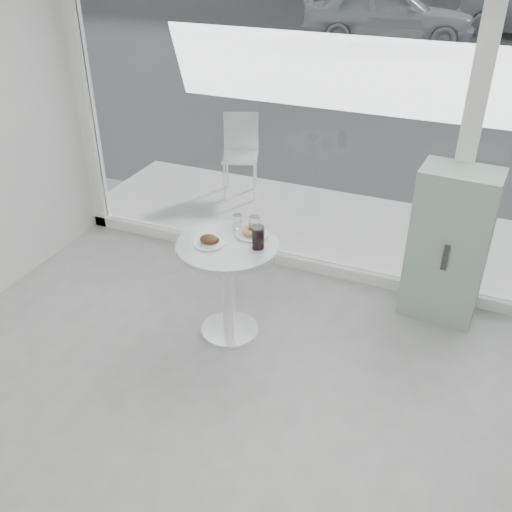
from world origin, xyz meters
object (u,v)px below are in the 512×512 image
at_px(plate_fritter, 210,241).
at_px(water_tumbler_a, 237,222).
at_px(mint_cabinet, 449,245).
at_px(water_tumbler_b, 255,226).
at_px(cola_glass, 258,238).
at_px(main_table, 228,270).
at_px(plate_donut, 252,233).
at_px(car_white, 388,14).
at_px(patio_chair, 241,149).

height_order(plate_fritter, water_tumbler_a, water_tumbler_a).
bearing_deg(mint_cabinet, water_tumbler_a, -151.36).
distance_m(water_tumbler_b, cola_glass, 0.21).
xyz_separation_m(main_table, mint_cabinet, (1.41, 0.88, 0.05)).
distance_m(main_table, plate_donut, 0.32).
distance_m(main_table, water_tumbler_a, 0.36).
height_order(water_tumbler_a, cola_glass, cola_glass).
bearing_deg(plate_fritter, mint_cabinet, 31.67).
bearing_deg(water_tumbler_a, car_white, 96.17).
relative_size(mint_cabinet, cola_glass, 7.38).
relative_size(mint_cabinet, patio_chair, 1.39).
bearing_deg(cola_glass, plate_donut, 126.65).
xyz_separation_m(patio_chair, water_tumbler_a, (0.89, -2.05, 0.27)).
distance_m(main_table, cola_glass, 0.37).
distance_m(main_table, water_tumbler_b, 0.37).
distance_m(patio_chair, plate_fritter, 2.49).
xyz_separation_m(patio_chair, cola_glass, (1.14, -2.25, 0.30)).
bearing_deg(car_white, main_table, 175.68).
bearing_deg(plate_fritter, plate_donut, 47.18).
bearing_deg(patio_chair, plate_fritter, -90.70).
bearing_deg(car_white, cola_glass, 176.77).
bearing_deg(mint_cabinet, car_white, 108.40).
height_order(car_white, water_tumbler_b, car_white).
xyz_separation_m(mint_cabinet, cola_glass, (-1.19, -0.85, 0.24)).
relative_size(plate_donut, water_tumbler_b, 1.83).
relative_size(water_tumbler_a, water_tumbler_b, 0.84).
xyz_separation_m(car_white, plate_donut, (1.37, -11.44, 0.10)).
relative_size(car_white, plate_fritter, 18.40).
bearing_deg(water_tumbler_b, patio_chair, 116.67).
bearing_deg(water_tumbler_a, main_table, -82.92).
height_order(main_table, water_tumbler_b, water_tumbler_b).
bearing_deg(plate_fritter, cola_glass, 14.74).
bearing_deg(cola_glass, water_tumbler_a, 140.67).
relative_size(main_table, cola_glass, 4.70).
xyz_separation_m(patio_chair, plate_donut, (1.03, -2.10, 0.25)).
bearing_deg(car_white, patio_chair, 171.57).
height_order(main_table, plate_fritter, plate_fritter).
bearing_deg(water_tumbler_b, main_table, -118.07).
xyz_separation_m(patio_chair, car_white, (-0.34, 9.33, 0.14)).
relative_size(car_white, water_tumbler_b, 31.29).
bearing_deg(main_table, patio_chair, 112.02).
bearing_deg(cola_glass, patio_chair, 116.89).
distance_m(car_white, water_tumbler_a, 11.45).
bearing_deg(cola_glass, plate_fritter, -165.26).
xyz_separation_m(plate_fritter, plate_donut, (0.22, 0.23, -0.01)).
height_order(patio_chair, car_white, car_white).
height_order(patio_chair, plate_donut, patio_chair).
bearing_deg(main_table, plate_donut, 58.33).
xyz_separation_m(main_table, water_tumbler_b, (0.11, 0.22, 0.28)).
height_order(plate_donut, water_tumbler_a, water_tumbler_a).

